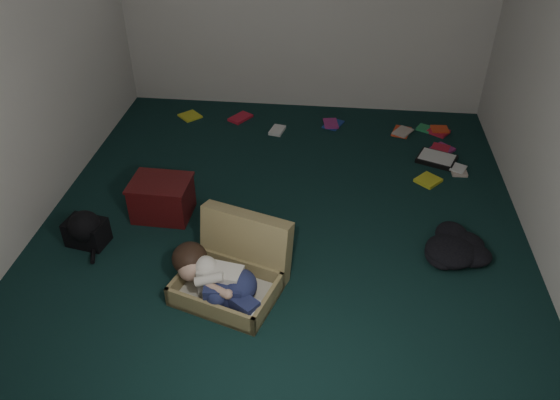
# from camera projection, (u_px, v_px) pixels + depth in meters

# --- Properties ---
(floor) EXTENTS (4.50, 4.50, 0.00)m
(floor) POSITION_uv_depth(u_px,v_px,m) (282.00, 223.00, 4.59)
(floor) COLOR black
(floor) RESTS_ON ground
(wall_front) EXTENTS (4.50, 0.00, 4.50)m
(wall_front) POSITION_uv_depth(u_px,v_px,m) (218.00, 322.00, 2.01)
(wall_front) COLOR silver
(wall_front) RESTS_ON ground
(wall_left) EXTENTS (0.00, 4.50, 4.50)m
(wall_left) POSITION_uv_depth(u_px,v_px,m) (12.00, 66.00, 4.00)
(wall_left) COLOR silver
(wall_left) RESTS_ON ground
(suitcase) EXTENTS (0.86, 0.85, 0.51)m
(suitcase) POSITION_uv_depth(u_px,v_px,m) (235.00, 269.00, 3.91)
(suitcase) COLOR #968452
(suitcase) RESTS_ON floor
(person) EXTENTS (0.69, 0.52, 0.32)m
(person) POSITION_uv_depth(u_px,v_px,m) (216.00, 278.00, 3.78)
(person) COLOR silver
(person) RESTS_ON suitcase
(maroon_bin) EXTENTS (0.50, 0.40, 0.34)m
(maroon_bin) POSITION_uv_depth(u_px,v_px,m) (162.00, 198.00, 4.59)
(maroon_bin) COLOR #480E0F
(maroon_bin) RESTS_ON floor
(backpack) EXTENTS (0.44, 0.37, 0.23)m
(backpack) POSITION_uv_depth(u_px,v_px,m) (86.00, 231.00, 4.32)
(backpack) COLOR black
(backpack) RESTS_ON floor
(clothing_pile) EXTENTS (0.50, 0.42, 0.15)m
(clothing_pile) POSITION_uv_depth(u_px,v_px,m) (456.00, 243.00, 4.26)
(clothing_pile) COLOR black
(clothing_pile) RESTS_ON floor
(paper_tray) EXTENTS (0.43, 0.39, 0.05)m
(paper_tray) POSITION_uv_depth(u_px,v_px,m) (437.00, 159.00, 5.38)
(paper_tray) COLOR black
(paper_tray) RESTS_ON floor
(book_scatter) EXTENTS (3.04, 1.32, 0.02)m
(book_scatter) POSITION_uv_depth(u_px,v_px,m) (360.00, 137.00, 5.76)
(book_scatter) COLOR yellow
(book_scatter) RESTS_ON floor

